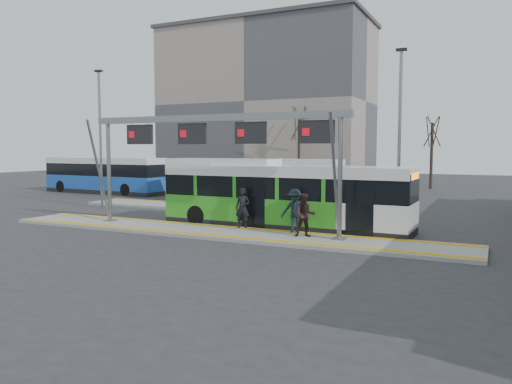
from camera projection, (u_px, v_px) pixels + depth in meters
ground at (218, 234)px, 22.34m from camera, size 120.00×120.00×0.00m
platform_main at (218, 232)px, 22.33m from camera, size 22.00×3.00×0.15m
platform_second at (227, 208)px, 31.24m from camera, size 20.00×3.00×0.15m
tactile_main at (218, 230)px, 22.33m from camera, size 22.00×2.65×0.02m
tactile_second at (235, 205)px, 32.27m from camera, size 20.00×0.35×0.02m
gantry at (213, 138)px, 22.35m from camera, size 13.00×1.68×5.20m
apartment_block at (267, 104)px, 59.90m from camera, size 24.50×12.50×18.40m
hero_bus at (283, 197)px, 23.83m from camera, size 12.11×2.81×3.31m
bg_bus_green at (252, 182)px, 34.50m from camera, size 12.53×3.18×3.11m
bg_bus_blue at (105, 176)px, 42.71m from camera, size 11.81×3.25×3.05m
passenger_a at (243, 208)px, 22.94m from camera, size 0.73×0.52×1.87m
passenger_b at (305, 215)px, 20.71m from camera, size 1.09×0.98×1.83m
passenger_c at (295, 211)px, 21.82m from camera, size 1.37×1.00×1.91m
tree_left at (299, 124)px, 50.52m from camera, size 1.40×1.40×8.33m
tree_mid at (432, 132)px, 47.04m from camera, size 1.40×1.40×7.08m
tree_far at (177, 132)px, 61.11m from camera, size 1.40×1.40×7.72m
lamp_west at (100, 136)px, 31.61m from camera, size 0.50×0.25×8.73m
lamp_east at (399, 134)px, 23.86m from camera, size 0.50×0.25×8.54m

